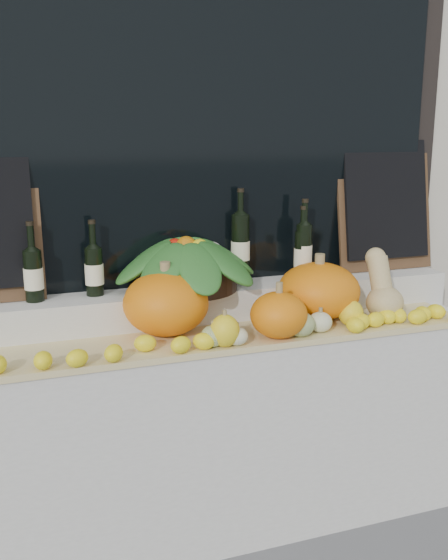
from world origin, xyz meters
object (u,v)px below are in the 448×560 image
(produce_bowl, at_px, (186,263))
(wine_bottle_tall, at_px, (240,247))
(pumpkin_left, at_px, (166,303))
(pumpkin_right, at_px, (319,291))
(butternut_squash, at_px, (382,291))

(produce_bowl, distance_m, wine_bottle_tall, 0.28)
(pumpkin_left, height_order, wine_bottle_tall, wine_bottle_tall)
(pumpkin_right, xyz_separation_m, butternut_squash, (0.26, -0.09, -0.00))
(pumpkin_right, bearing_deg, produce_bowl, 162.85)
(wine_bottle_tall, bearing_deg, pumpkin_right, -39.25)
(butternut_squash, relative_size, produce_bowl, 0.45)
(pumpkin_right, distance_m, produce_bowl, 0.58)
(pumpkin_right, distance_m, wine_bottle_tall, 0.39)
(pumpkin_left, distance_m, pumpkin_right, 0.68)
(butternut_squash, xyz_separation_m, wine_bottle_tall, (-0.54, 0.31, 0.17))
(pumpkin_left, xyz_separation_m, pumpkin_right, (0.68, -0.00, -0.01))
(pumpkin_right, height_order, produce_bowl, produce_bowl)
(butternut_squash, height_order, produce_bowl, produce_bowl)
(pumpkin_right, xyz_separation_m, wine_bottle_tall, (-0.28, 0.23, 0.17))
(pumpkin_right, distance_m, butternut_squash, 0.28)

